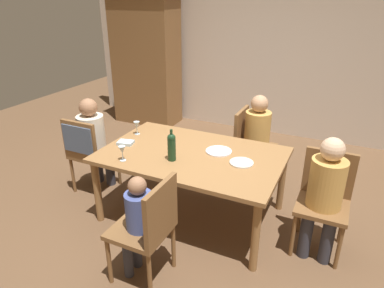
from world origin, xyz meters
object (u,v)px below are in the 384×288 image
(person_man_guest, at_px, (259,134))
(wine_glass_centre, at_px, (122,150))
(chair_right_end, at_px, (325,195))
(dinner_plate_guest_left, at_px, (219,151))
(chair_far_right, at_px, (249,141))
(person_woman_host, at_px, (94,138))
(person_man_bearded, at_px, (325,190))
(person_child_small, at_px, (137,218))
(chair_left_end, at_px, (85,147))
(armoire_cabinet, at_px, (146,61))
(chair_near, at_px, (149,225))
(dining_table, at_px, (192,160))
(wine_bottle_tall_green, at_px, (172,146))
(dinner_plate_host, at_px, (241,163))
(wine_glass_near_left, at_px, (137,125))

(person_man_guest, distance_m, wine_glass_centre, 1.69)
(chair_right_end, relative_size, dinner_plate_guest_left, 3.52)
(chair_far_right, relative_size, wine_glass_centre, 6.17)
(chair_right_end, bearing_deg, person_woman_host, 1.38)
(person_man_bearded, bearing_deg, person_child_small, 35.69)
(chair_left_end, bearing_deg, person_man_bearded, 2.21)
(person_man_guest, relative_size, wine_glass_centre, 7.52)
(chair_far_right, bearing_deg, person_man_guest, 90.00)
(armoire_cabinet, height_order, chair_left_end, armoire_cabinet)
(chair_far_right, distance_m, person_man_guest, 0.16)
(chair_far_right, xyz_separation_m, chair_near, (-0.23, -1.91, 0.00))
(chair_far_right, distance_m, person_man_bearded, 1.38)
(dining_table, xyz_separation_m, person_man_bearded, (1.27, -0.03, -0.00))
(person_child_small, relative_size, wine_bottle_tall_green, 3.01)
(chair_far_right, bearing_deg, dinner_plate_guest_left, -6.04)
(chair_far_right, height_order, person_child_small, person_child_small)
(armoire_cabinet, xyz_separation_m, person_man_guest, (2.42, -1.37, -0.45))
(chair_left_end, bearing_deg, dining_table, 5.56)
(dining_table, distance_m, person_child_small, 0.96)
(chair_far_right, relative_size, person_woman_host, 0.82)
(chair_far_right, xyz_separation_m, person_woman_host, (-1.58, -0.93, 0.12))
(person_man_bearded, height_order, dinner_plate_guest_left, person_man_bearded)
(armoire_cabinet, distance_m, chair_right_end, 4.00)
(chair_near, bearing_deg, chair_right_end, -48.61)
(person_child_small, relative_size, dinner_plate_guest_left, 3.57)
(dining_table, height_order, person_woman_host, person_woman_host)
(chair_far_right, distance_m, dinner_plate_guest_left, 0.84)
(person_man_bearded, distance_m, dinner_plate_guest_left, 1.06)
(chair_near, relative_size, person_woman_host, 0.82)
(person_woman_host, distance_m, wine_bottle_tall_green, 1.21)
(person_child_small, relative_size, dinner_plate_host, 4.16)
(dinner_plate_guest_left, bearing_deg, person_child_small, -102.89)
(chair_left_end, height_order, chair_near, same)
(person_woman_host, xyz_separation_m, wine_glass_centre, (0.75, -0.45, 0.18))
(chair_near, xyz_separation_m, wine_glass_centre, (-0.61, 0.53, 0.30))
(person_woman_host, distance_m, dinner_plate_host, 1.79)
(wine_glass_near_left, bearing_deg, chair_far_right, 35.28)
(person_child_small, bearing_deg, wine_glass_centre, 43.41)
(dining_table, relative_size, person_man_guest, 1.59)
(armoire_cabinet, distance_m, person_man_bearded, 4.05)
(dinner_plate_guest_left, bearing_deg, dinner_plate_host, -27.73)
(chair_far_right, bearing_deg, wine_glass_centre, -31.20)
(person_child_small, bearing_deg, chair_near, -90.00)
(chair_left_end, xyz_separation_m, chair_near, (1.36, -0.83, -0.06))
(person_woman_host, bearing_deg, dinner_plate_host, -0.98)
(chair_left_end, distance_m, dinner_plate_host, 1.79)
(armoire_cabinet, distance_m, chair_far_right, 2.74)
(armoire_cabinet, relative_size, dinner_plate_host, 9.70)
(person_woman_host, height_order, wine_glass_centre, person_woman_host)
(chair_far_right, relative_size, person_man_guest, 0.82)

